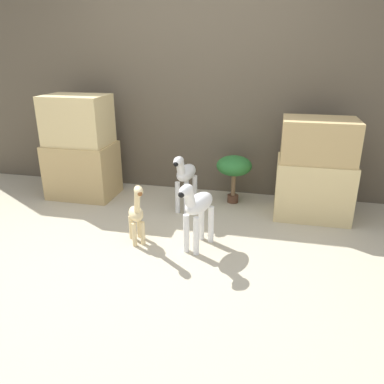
% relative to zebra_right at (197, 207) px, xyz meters
% --- Properties ---
extents(ground_plane, '(14.00, 14.00, 0.00)m').
position_rel_zebra_right_xyz_m(ground_plane, '(-0.27, -0.21, -0.37)').
color(ground_plane, '#B2A88E').
extents(wall_back, '(6.40, 0.08, 2.20)m').
position_rel_zebra_right_xyz_m(wall_back, '(-0.27, 1.42, 0.73)').
color(wall_back, brown).
rests_on(wall_back, ground_plane).
extents(rock_pillar_left, '(0.71, 0.51, 1.11)m').
position_rel_zebra_right_xyz_m(rock_pillar_left, '(-1.50, 0.91, 0.17)').
color(rock_pillar_left, tan).
rests_on(rock_pillar_left, ground_plane).
extents(rock_pillar_right, '(0.71, 0.51, 0.96)m').
position_rel_zebra_right_xyz_m(rock_pillar_right, '(0.97, 0.91, 0.10)').
color(rock_pillar_right, '#DBC184').
rests_on(rock_pillar_right, ground_plane).
extents(zebra_right, '(0.26, 0.47, 0.61)m').
position_rel_zebra_right_xyz_m(zebra_right, '(0.00, 0.00, 0.00)').
color(zebra_right, white).
rests_on(zebra_right, ground_plane).
extents(zebra_left, '(0.20, 0.48, 0.61)m').
position_rel_zebra_right_xyz_m(zebra_left, '(-0.29, 0.76, 0.00)').
color(zebra_left, white).
rests_on(zebra_left, ground_plane).
extents(giraffe_figurine, '(0.26, 0.34, 0.57)m').
position_rel_zebra_right_xyz_m(giraffe_figurine, '(-0.51, -0.03, -0.09)').
color(giraffe_figurine, beige).
rests_on(giraffe_figurine, ground_plane).
extents(potted_palm_front, '(0.37, 0.37, 0.52)m').
position_rel_zebra_right_xyz_m(potted_palm_front, '(0.17, 1.07, 0.03)').
color(potted_palm_front, '#513323').
rests_on(potted_palm_front, ground_plane).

